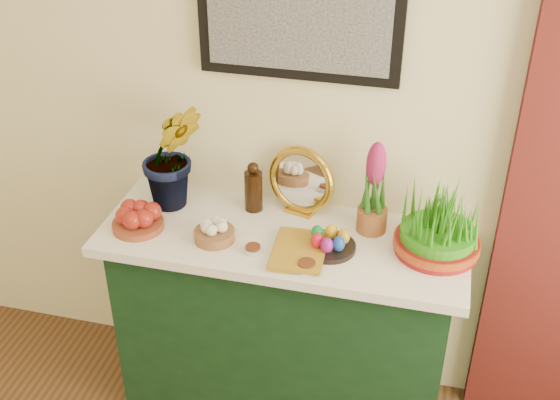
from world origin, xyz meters
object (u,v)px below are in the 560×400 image
at_px(mirror, 301,181).
at_px(wheatgrass_sabzeh, 439,225).
at_px(sideboard, 283,325).
at_px(hyacinth_green, 171,139).
at_px(book, 273,247).

distance_m(mirror, wheatgrass_sabzeh, 0.56).
xyz_separation_m(sideboard, hyacinth_green, (-0.47, 0.10, 0.76)).
xyz_separation_m(hyacinth_green, book, (0.46, -0.22, -0.28)).
relative_size(mirror, book, 1.12).
xyz_separation_m(sideboard, wheatgrass_sabzeh, (0.57, 0.03, 0.58)).
bearing_deg(wheatgrass_sabzeh, book, -165.95).
height_order(hyacinth_green, mirror, hyacinth_green).
relative_size(sideboard, hyacinth_green, 2.20).
height_order(sideboard, mirror, mirror).
xyz_separation_m(mirror, wheatgrass_sabzeh, (0.54, -0.15, -0.02)).
bearing_deg(book, mirror, 79.34).
bearing_deg(hyacinth_green, wheatgrass_sabzeh, -30.42).
height_order(hyacinth_green, wheatgrass_sabzeh, hyacinth_green).
distance_m(mirror, book, 0.32).
bearing_deg(sideboard, book, -94.26).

